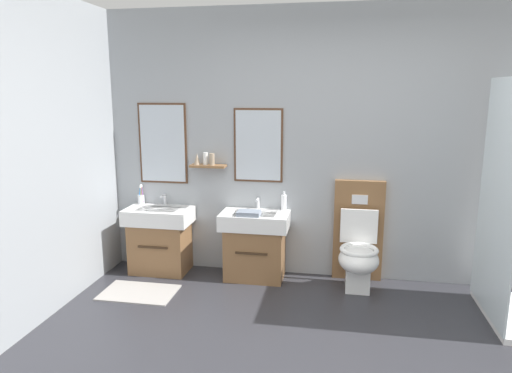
{
  "coord_description": "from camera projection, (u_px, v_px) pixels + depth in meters",
  "views": [
    {
      "loc": [
        -0.01,
        -2.57,
        1.83
      ],
      "look_at": [
        -0.73,
        1.46,
        0.99
      ],
      "focal_mm": 32.06,
      "sensor_mm": 36.0,
      "label": 1
    }
  ],
  "objects": [
    {
      "name": "vanity_sink_left",
      "position": [
        160.0,
        238.0,
        4.72
      ],
      "size": [
        0.67,
        0.44,
        0.67
      ],
      "color": "brown",
      "rests_on": "ground"
    },
    {
      "name": "soap_dispenser",
      "position": [
        284.0,
        202.0,
        4.57
      ],
      "size": [
        0.06,
        0.06,
        0.19
      ],
      "color": "white",
      "rests_on": "vanity_sink_right"
    },
    {
      "name": "bath_mat",
      "position": [
        139.0,
        292.0,
        4.25
      ],
      "size": [
        0.68,
        0.44,
        0.01
      ],
      "primitive_type": "cube",
      "color": "#9E9993",
      "rests_on": "ground"
    },
    {
      "name": "folded_hand_towel",
      "position": [
        249.0,
        213.0,
        4.37
      ],
      "size": [
        0.22,
        0.16,
        0.04
      ],
      "primitive_type": "cube",
      "color": "gray",
      "rests_on": "vanity_sink_right"
    },
    {
      "name": "tap_on_left_sink",
      "position": [
        164.0,
        198.0,
        4.79
      ],
      "size": [
        0.03,
        0.13,
        0.11
      ],
      "color": "silver",
      "rests_on": "vanity_sink_left"
    },
    {
      "name": "tap_on_right_sink",
      "position": [
        258.0,
        202.0,
        4.62
      ],
      "size": [
        0.03,
        0.13,
        0.11
      ],
      "color": "silver",
      "rests_on": "vanity_sink_right"
    },
    {
      "name": "toilet",
      "position": [
        358.0,
        248.0,
        4.35
      ],
      "size": [
        0.48,
        0.63,
        1.0
      ],
      "color": "brown",
      "rests_on": "ground"
    },
    {
      "name": "toothbrush_cup",
      "position": [
        141.0,
        198.0,
        4.83
      ],
      "size": [
        0.07,
        0.07,
        0.21
      ],
      "color": "silver",
      "rests_on": "vanity_sink_left"
    },
    {
      "name": "vanity_sink_right",
      "position": [
        255.0,
        243.0,
        4.55
      ],
      "size": [
        0.67,
        0.44,
        0.67
      ],
      "color": "brown",
      "rests_on": "ground"
    },
    {
      "name": "wall_back",
      "position": [
        336.0,
        146.0,
        4.45
      ],
      "size": [
        4.87,
        0.27,
        2.64
      ],
      "color": "#999EA3",
      "rests_on": "ground"
    }
  ]
}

